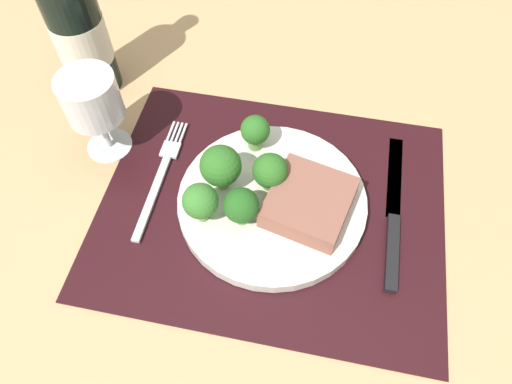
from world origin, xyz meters
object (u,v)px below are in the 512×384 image
object	(u,v)px
plate	(272,201)
steak	(309,202)
knife	(393,220)
wine_glass	(92,102)
fork	(160,175)
wine_bottle	(78,30)

from	to	relation	value
plate	steak	xyz separation A→B (cm)	(4.54, -0.64, 2.21)
plate	knife	bearing A→B (deg)	2.02
plate	steak	size ratio (longest dim) A/B	2.40
knife	wine_glass	distance (cm)	39.80
fork	knife	xyz separation A→B (cm)	(30.14, -0.89, 0.05)
steak	wine_bottle	bearing A→B (deg)	153.64
plate	fork	xyz separation A→B (cm)	(-15.07, 1.42, -0.55)
plate	wine_bottle	bearing A→B (deg)	151.21
plate	wine_bottle	distance (cm)	35.11
fork	wine_glass	distance (cm)	12.32
knife	fork	bearing A→B (deg)	-179.47
fork	wine_bottle	size ratio (longest dim) A/B	0.73
plate	wine_glass	xyz separation A→B (cm)	(-23.65, 5.23, 7.42)
knife	steak	bearing A→B (deg)	-171.43
fork	wine_glass	size ratio (longest dim) A/B	1.57
fork	wine_bottle	xyz separation A→B (cm)	(-14.76, 14.97, 9.18)
steak	knife	world-z (taller)	steak
steak	fork	size ratio (longest dim) A/B	0.51
wine_bottle	steak	bearing A→B (deg)	-26.36
plate	fork	bearing A→B (deg)	174.61
knife	wine_bottle	size ratio (longest dim) A/B	0.87
knife	wine_bottle	bearing A→B (deg)	162.77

